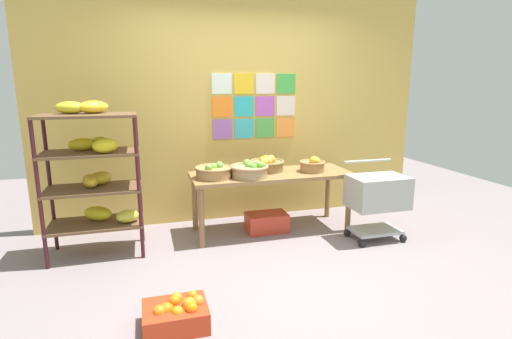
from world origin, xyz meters
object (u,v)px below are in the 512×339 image
display_table (271,180)px  fruit_basket_back_left (313,165)px  shopping_cart (377,195)px  banana_shelf_unit (94,167)px  fruit_basket_right (214,171)px  produce_crate_under_table (267,222)px  orange_crate_foreground (177,314)px  fruit_basket_centre (267,164)px  fruit_basket_left (250,170)px

display_table → fruit_basket_back_left: 0.50m
fruit_basket_back_left → shopping_cart: (0.53, -0.49, -0.26)m
banana_shelf_unit → fruit_basket_right: banana_shelf_unit is taller
banana_shelf_unit → produce_crate_under_table: (1.75, 0.09, -0.77)m
banana_shelf_unit → orange_crate_foreground: 1.76m
fruit_basket_right → shopping_cart: bearing=-16.8°
fruit_basket_back_left → fruit_basket_centre: bearing=160.0°
fruit_basket_right → fruit_basket_left: size_ratio=0.97×
fruit_basket_back_left → fruit_basket_right: (-1.12, 0.01, -0.01)m
display_table → fruit_basket_left: (-0.28, -0.12, 0.15)m
fruit_basket_centre → fruit_basket_left: 0.35m
display_table → fruit_basket_back_left: (0.47, -0.06, 0.15)m
fruit_basket_left → shopping_cart: 1.37m
banana_shelf_unit → shopping_cart: 2.87m
fruit_basket_back_left → produce_crate_under_table: fruit_basket_back_left is taller
fruit_basket_back_left → produce_crate_under_table: 0.83m
produce_crate_under_table → orange_crate_foreground: same height
banana_shelf_unit → fruit_basket_left: (1.53, -0.01, -0.12)m
banana_shelf_unit → orange_crate_foreground: bearing=-67.0°
banana_shelf_unit → fruit_basket_left: bearing=-0.5°
fruit_basket_right → fruit_basket_back_left: bearing=-0.5°
fruit_basket_centre → fruit_basket_right: (-0.63, -0.17, -0.01)m
fruit_basket_right → produce_crate_under_table: fruit_basket_right is taller
fruit_basket_centre → display_table: bearing=-80.3°
fruit_basket_right → orange_crate_foreground: size_ratio=0.91×
produce_crate_under_table → orange_crate_foreground: 1.92m
display_table → fruit_basket_right: fruit_basket_right is taller
fruit_basket_right → fruit_basket_left: (0.37, -0.07, 0.01)m
display_table → fruit_basket_centre: fruit_basket_centre is taller
display_table → fruit_basket_centre: 0.19m
display_table → orange_crate_foreground: 2.03m
fruit_basket_centre → orange_crate_foreground: bearing=-125.0°
banana_shelf_unit → fruit_basket_right: 1.17m
produce_crate_under_table → fruit_basket_right: bearing=-176.4°
fruit_basket_centre → shopping_cart: fruit_basket_centre is taller
fruit_basket_left → produce_crate_under_table: size_ratio=0.90×
fruit_basket_right → fruit_basket_left: fruit_basket_left is taller
fruit_basket_back_left → shopping_cart: 0.77m
banana_shelf_unit → orange_crate_foreground: banana_shelf_unit is taller
fruit_basket_back_left → fruit_basket_centre: (-0.49, 0.18, 0.00)m
banana_shelf_unit → fruit_basket_right: size_ratio=3.76×
fruit_basket_centre → fruit_basket_left: bearing=-137.8°
orange_crate_foreground → banana_shelf_unit: bearing=113.0°
fruit_basket_left → orange_crate_foreground: fruit_basket_left is taller
fruit_basket_back_left → shopping_cart: bearing=-42.6°
fruit_basket_right → shopping_cart: fruit_basket_right is taller
fruit_basket_back_left → fruit_basket_centre: size_ratio=0.73×
display_table → orange_crate_foreground: size_ratio=4.06×
orange_crate_foreground → shopping_cart: 2.45m
produce_crate_under_table → banana_shelf_unit: bearing=-176.9°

